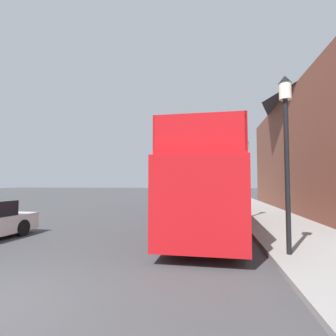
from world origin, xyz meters
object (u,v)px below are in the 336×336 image
lamp_post_nearest (286,130)px  tour_bus (207,189)px  parked_car_ahead_of_bus (216,201)px  lamp_post_second (246,163)px

lamp_post_nearest → tour_bus: bearing=116.2°
parked_car_ahead_of_bus → lamp_post_second: bearing=-73.3°
tour_bus → lamp_post_second: 3.71m
tour_bus → parked_car_ahead_of_bus: tour_bus is taller
tour_bus → parked_car_ahead_of_bus: (0.59, 7.98, -1.09)m
lamp_post_nearest → parked_car_ahead_of_bus: bearing=97.3°
parked_car_ahead_of_bus → lamp_post_nearest: bearing=-81.9°
lamp_post_second → parked_car_ahead_of_bus: bearing=105.9°
tour_bus → parked_car_ahead_of_bus: size_ratio=2.65×
parked_car_ahead_of_bus → lamp_post_nearest: 12.83m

